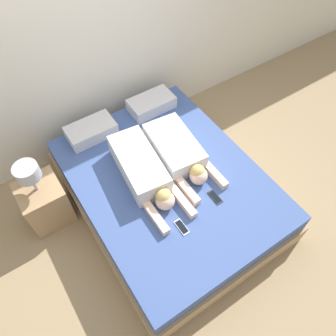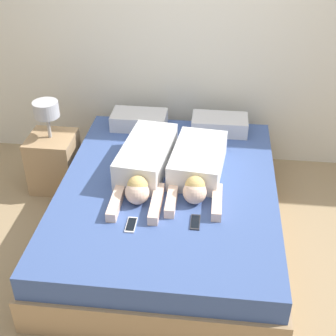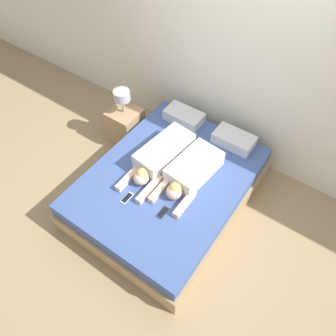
# 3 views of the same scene
# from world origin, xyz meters

# --- Properties ---
(ground_plane) EXTENTS (12.00, 12.00, 0.00)m
(ground_plane) POSITION_xyz_m (0.00, 0.00, 0.00)
(ground_plane) COLOR #9E8460
(wall_back) EXTENTS (12.00, 0.06, 2.60)m
(wall_back) POSITION_xyz_m (0.00, 1.24, 1.30)
(wall_back) COLOR silver
(wall_back) RESTS_ON ground_plane
(bed) EXTENTS (1.70, 2.19, 0.46)m
(bed) POSITION_xyz_m (0.00, 0.00, 0.23)
(bed) COLOR tan
(bed) RESTS_ON ground_plane
(pillow_head_left) EXTENTS (0.50, 0.29, 0.14)m
(pillow_head_left) POSITION_xyz_m (-0.37, 0.89, 0.53)
(pillow_head_left) COLOR silver
(pillow_head_left) RESTS_ON bed
(pillow_head_right) EXTENTS (0.50, 0.29, 0.14)m
(pillow_head_right) POSITION_xyz_m (0.37, 0.89, 0.53)
(pillow_head_right) COLOR silver
(pillow_head_right) RESTS_ON bed
(person_left) EXTENTS (0.42, 1.09, 0.23)m
(person_left) POSITION_xyz_m (-0.19, 0.12, 0.57)
(person_left) COLOR silver
(person_left) RESTS_ON bed
(person_right) EXTENTS (0.44, 0.97, 0.21)m
(person_right) POSITION_xyz_m (0.21, 0.14, 0.56)
(person_right) COLOR silver
(person_right) RESTS_ON bed
(cell_phone_left) EXTENTS (0.07, 0.16, 0.01)m
(cell_phone_left) POSITION_xyz_m (-0.19, -0.51, 0.47)
(cell_phone_left) COLOR silver
(cell_phone_left) RESTS_ON bed
(cell_phone_right) EXTENTS (0.07, 0.16, 0.01)m
(cell_phone_right) POSITION_xyz_m (0.24, -0.43, 0.47)
(cell_phone_right) COLOR #2D2D33
(cell_phone_right) RESTS_ON bed
(nightstand) EXTENTS (0.40, 0.40, 0.84)m
(nightstand) POSITION_xyz_m (-1.10, 0.53, 0.29)
(nightstand) COLOR tan
(nightstand) RESTS_ON ground_plane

